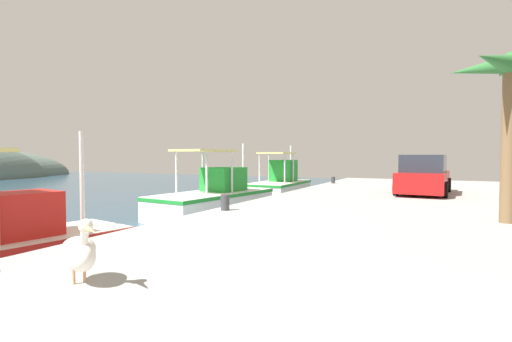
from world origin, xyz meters
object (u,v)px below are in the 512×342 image
object	(u,v)px
pelican	(80,251)
mooring_bollard_third	(225,203)
fishing_boat_fourth	(280,185)
fishing_boat_third	(214,198)
mooring_bollard_fourth	(333,180)
parked_car	(423,176)

from	to	relation	value
pelican	mooring_bollard_third	bearing A→B (deg)	14.92
mooring_bollard_third	fishing_boat_fourth	bearing A→B (deg)	14.70
fishing_boat_third	fishing_boat_fourth	bearing A→B (deg)	1.47
fishing_boat_third	mooring_bollard_third	xyz separation A→B (m)	(-3.53, -2.62, 0.36)
fishing_boat_third	mooring_bollard_fourth	distance (m)	8.49
mooring_bollard_third	pelican	bearing A→B (deg)	-165.08
fishing_boat_third	parked_car	world-z (taller)	fishing_boat_third
pelican	mooring_bollard_fourth	xyz separation A→B (m)	(17.60, 1.60, -0.22)
pelican	parked_car	distance (m)	13.89
mooring_bollard_fourth	fishing_boat_fourth	bearing A→B (deg)	108.21
fishing_boat_fourth	mooring_bollard_fourth	xyz separation A→B (m)	(0.92, -2.80, 0.29)
parked_car	mooring_bollard_third	bearing A→B (deg)	147.69
fishing_boat_fourth	mooring_bollard_third	bearing A→B (deg)	-165.30
pelican	mooring_bollard_third	xyz separation A→B (m)	(5.99, 1.60, -0.18)
pelican	parked_car	size ratio (longest dim) A/B	0.23
parked_car	mooring_bollard_third	world-z (taller)	parked_car
pelican	mooring_bollard_third	distance (m)	6.20
fishing_boat_fourth	mooring_bollard_third	distance (m)	11.05
mooring_bollard_third	mooring_bollard_fourth	bearing A→B (deg)	0.00
pelican	mooring_bollard_fourth	bearing A→B (deg)	5.18
fishing_boat_fourth	parked_car	xyz separation A→B (m)	(-3.15, -7.56, 0.82)
fishing_boat_third	pelican	size ratio (longest dim) A/B	6.11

